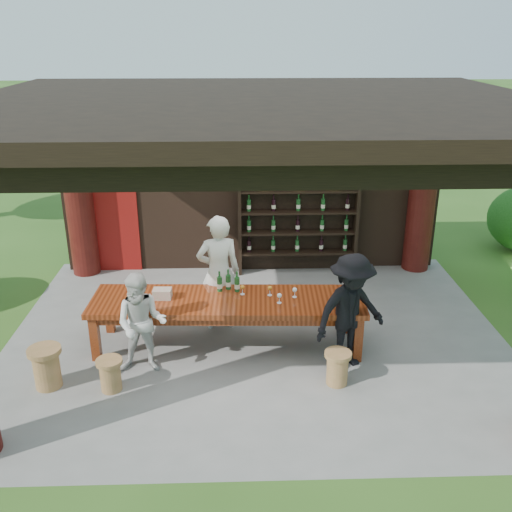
{
  "coord_description": "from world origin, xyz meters",
  "views": [
    {
      "loc": [
        -0.26,
        -7.52,
        4.34
      ],
      "look_at": [
        0.0,
        0.4,
        1.15
      ],
      "focal_mm": 40.0,
      "sensor_mm": 36.0,
      "label": 1
    }
  ],
  "objects_px": {
    "stool_near_right": "(337,367)",
    "host": "(219,273)",
    "wine_shelf": "(298,223)",
    "stool_near_left": "(110,374)",
    "guest_man": "(350,312)",
    "stool_far_left": "(46,366)",
    "guest_woman": "(142,324)",
    "tasting_table": "(228,306)",
    "napkin_basket": "(162,294)"
  },
  "relations": [
    {
      "from": "stool_near_right",
      "to": "host",
      "type": "bearing_deg",
      "value": 134.3
    },
    {
      "from": "wine_shelf",
      "to": "stool_near_left",
      "type": "distance_m",
      "value": 4.71
    },
    {
      "from": "guest_man",
      "to": "stool_near_left",
      "type": "bearing_deg",
      "value": 164.04
    },
    {
      "from": "stool_far_left",
      "to": "guest_woman",
      "type": "distance_m",
      "value": 1.31
    },
    {
      "from": "stool_far_left",
      "to": "guest_woman",
      "type": "xyz_separation_m",
      "value": [
        1.19,
        0.35,
        0.41
      ]
    },
    {
      "from": "tasting_table",
      "to": "napkin_basket",
      "type": "relative_size",
      "value": 15.05
    },
    {
      "from": "stool_near_right",
      "to": "guest_man",
      "type": "xyz_separation_m",
      "value": [
        0.22,
        0.45,
        0.57
      ]
    },
    {
      "from": "guest_woman",
      "to": "napkin_basket",
      "type": "relative_size",
      "value": 5.42
    },
    {
      "from": "wine_shelf",
      "to": "tasting_table",
      "type": "distance_m",
      "value": 2.99
    },
    {
      "from": "wine_shelf",
      "to": "stool_near_right",
      "type": "relative_size",
      "value": 4.77
    },
    {
      "from": "tasting_table",
      "to": "host",
      "type": "relative_size",
      "value": 2.17
    },
    {
      "from": "guest_woman",
      "to": "stool_far_left",
      "type": "bearing_deg",
      "value": -161.28
    },
    {
      "from": "stool_near_right",
      "to": "napkin_basket",
      "type": "xyz_separation_m",
      "value": [
        -2.36,
        1.07,
        0.57
      ]
    },
    {
      "from": "stool_near_left",
      "to": "stool_far_left",
      "type": "xyz_separation_m",
      "value": [
        -0.83,
        0.1,
        0.06
      ]
    },
    {
      "from": "guest_woman",
      "to": "napkin_basket",
      "type": "xyz_separation_m",
      "value": [
        0.2,
        0.67,
        0.12
      ]
    },
    {
      "from": "tasting_table",
      "to": "stool_near_left",
      "type": "relative_size",
      "value": 8.84
    },
    {
      "from": "stool_near_left",
      "to": "host",
      "type": "height_order",
      "value": "host"
    },
    {
      "from": "wine_shelf",
      "to": "stool_far_left",
      "type": "xyz_separation_m",
      "value": [
        -3.59,
        -3.64,
        -0.68
      ]
    },
    {
      "from": "stool_far_left",
      "to": "host",
      "type": "bearing_deg",
      "value": 35.43
    },
    {
      "from": "stool_near_left",
      "to": "stool_near_right",
      "type": "bearing_deg",
      "value": 0.89
    },
    {
      "from": "stool_near_right",
      "to": "host",
      "type": "relative_size",
      "value": 0.26
    },
    {
      "from": "wine_shelf",
      "to": "stool_near_right",
      "type": "height_order",
      "value": "wine_shelf"
    },
    {
      "from": "host",
      "to": "napkin_basket",
      "type": "height_order",
      "value": "host"
    },
    {
      "from": "host",
      "to": "guest_woman",
      "type": "distance_m",
      "value": 1.56
    },
    {
      "from": "guest_man",
      "to": "napkin_basket",
      "type": "distance_m",
      "value": 2.65
    },
    {
      "from": "wine_shelf",
      "to": "guest_woman",
      "type": "distance_m",
      "value": 4.08
    },
    {
      "from": "wine_shelf",
      "to": "napkin_basket",
      "type": "height_order",
      "value": "wine_shelf"
    },
    {
      "from": "guest_man",
      "to": "wine_shelf",
      "type": "bearing_deg",
      "value": 71.77
    },
    {
      "from": "stool_near_left",
      "to": "guest_woman",
      "type": "height_order",
      "value": "guest_woman"
    },
    {
      "from": "guest_woman",
      "to": "host",
      "type": "bearing_deg",
      "value": 52.92
    },
    {
      "from": "stool_far_left",
      "to": "wine_shelf",
      "type": "bearing_deg",
      "value": 45.41
    },
    {
      "from": "wine_shelf",
      "to": "host",
      "type": "height_order",
      "value": "wine_shelf"
    },
    {
      "from": "stool_near_left",
      "to": "host",
      "type": "relative_size",
      "value": 0.25
    },
    {
      "from": "wine_shelf",
      "to": "host",
      "type": "distance_m",
      "value": 2.52
    },
    {
      "from": "stool_far_left",
      "to": "napkin_basket",
      "type": "distance_m",
      "value": 1.8
    },
    {
      "from": "stool_near_right",
      "to": "stool_far_left",
      "type": "height_order",
      "value": "stool_far_left"
    },
    {
      "from": "guest_man",
      "to": "napkin_basket",
      "type": "relative_size",
      "value": 6.27
    },
    {
      "from": "tasting_table",
      "to": "napkin_basket",
      "type": "bearing_deg",
      "value": 176.38
    },
    {
      "from": "guest_woman",
      "to": "napkin_basket",
      "type": "bearing_deg",
      "value": 75.72
    },
    {
      "from": "host",
      "to": "napkin_basket",
      "type": "distance_m",
      "value": 0.95
    },
    {
      "from": "stool_near_left",
      "to": "stool_far_left",
      "type": "bearing_deg",
      "value": 172.88
    },
    {
      "from": "wine_shelf",
      "to": "stool_near_right",
      "type": "xyz_separation_m",
      "value": [
        0.16,
        -3.69,
        -0.73
      ]
    },
    {
      "from": "stool_far_left",
      "to": "napkin_basket",
      "type": "bearing_deg",
      "value": 36.14
    },
    {
      "from": "stool_near_right",
      "to": "guest_woman",
      "type": "height_order",
      "value": "guest_woman"
    },
    {
      "from": "stool_near_right",
      "to": "host",
      "type": "xyz_separation_m",
      "value": [
        -1.57,
        1.61,
        0.66
      ]
    },
    {
      "from": "stool_near_right",
      "to": "guest_woman",
      "type": "distance_m",
      "value": 2.63
    },
    {
      "from": "tasting_table",
      "to": "guest_woman",
      "type": "xyz_separation_m",
      "value": [
        -1.12,
        -0.61,
        0.07
      ]
    },
    {
      "from": "guest_woman",
      "to": "napkin_basket",
      "type": "distance_m",
      "value": 0.7
    },
    {
      "from": "guest_man",
      "to": "stool_far_left",
      "type": "bearing_deg",
      "value": 160.72
    },
    {
      "from": "tasting_table",
      "to": "guest_man",
      "type": "height_order",
      "value": "guest_man"
    }
  ]
}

